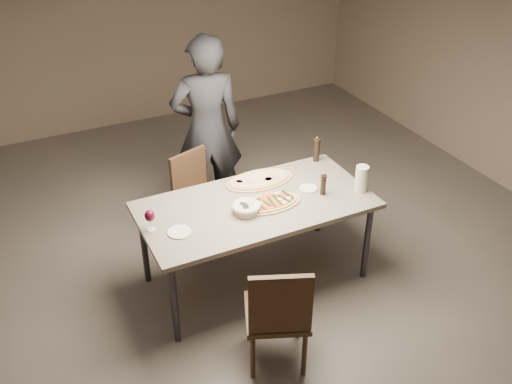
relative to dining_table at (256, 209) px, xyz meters
name	(u,v)px	position (x,y,z in m)	size (l,w,h in m)	color
room	(256,126)	(0.00, 0.00, 0.71)	(7.00, 7.00, 7.00)	#5A534E
dining_table	(256,209)	(0.00, 0.00, 0.00)	(1.80, 0.90, 0.75)	gray
zucchini_pizza	(270,203)	(0.09, -0.07, 0.07)	(0.50, 0.27, 0.05)	tan
ham_pizza	(260,180)	(0.17, 0.28, 0.07)	(0.58, 0.32, 0.04)	tan
bread_basket	(246,208)	(-0.13, -0.09, 0.10)	(0.22, 0.22, 0.08)	beige
oil_dish	(308,189)	(0.46, 0.00, 0.07)	(0.14, 0.14, 0.02)	white
pepper_mill_left	(317,149)	(0.77, 0.38, 0.17)	(0.06, 0.06, 0.23)	black
pepper_mill_right	(323,184)	(0.53, -0.11, 0.15)	(0.05, 0.05, 0.19)	black
carafe	(362,179)	(0.83, -0.20, 0.16)	(0.10, 0.10, 0.22)	silver
wine_glass	(150,216)	(-0.83, 0.01, 0.17)	(0.07, 0.07, 0.17)	silver
side_plate	(179,232)	(-0.66, -0.11, 0.06)	(0.17, 0.17, 0.01)	white
chair_near	(278,312)	(-0.28, -0.90, -0.19)	(0.55, 0.55, 0.90)	#402A1A
chair_far	(197,193)	(-0.21, 0.76, -0.22)	(0.51, 0.51, 0.84)	#402A1A
diner	(207,130)	(0.04, 1.10, 0.19)	(0.65, 0.43, 1.77)	black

